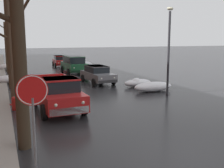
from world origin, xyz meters
TOP-DOWN VIEW (x-y plane):
  - ground_plane at (0.00, 0.00)m, footprint 200.00×200.00m
  - snow_bank_near_corner_left at (-4.29, 17.40)m, footprint 2.80×1.39m
  - snow_bank_along_left_kerb at (4.80, 9.77)m, footprint 2.89×1.16m
  - snow_bank_near_corner_right at (4.49, 26.91)m, footprint 2.77×1.38m
  - snow_bank_along_right_kerb at (-4.49, 27.57)m, footprint 1.96×1.05m
  - snow_bank_far_right_pile at (4.59, 11.76)m, footprint 2.21×1.03m
  - bare_tree_at_the_corner at (-4.39, 2.93)m, footprint 2.61×3.20m
  - bare_tree_second_along_sidewalk at (-4.32, 9.89)m, footprint 2.72×3.83m
  - bare_tree_mid_block at (-4.28, 15.09)m, footprint 2.05×3.49m
  - bare_tree_far_down_block at (-4.40, 25.25)m, footprint 2.77×2.29m
  - pickup_truck_red_approaching_near_lane at (-2.37, 7.30)m, footprint 2.21×4.99m
  - sedan_grey_parked_kerbside_close at (2.34, 14.63)m, footprint 2.01×4.24m
  - suv_green_parked_kerbside_mid at (2.11, 21.49)m, footprint 2.12×4.58m
  - sedan_red_parked_far_down_block at (2.24, 28.82)m, footprint 2.12×4.17m
  - fire_hydrant at (-4.45, 8.19)m, footprint 0.42×0.22m
  - stop_sign_at_corner at (-4.25, 0.51)m, footprint 0.76×0.12m
  - street_lamp_post at (4.85, 8.21)m, footprint 0.44×0.24m

SIDE VIEW (x-z plane):
  - ground_plane at x=0.00m, z-range 0.00..0.00m
  - snow_bank_far_right_pile at x=4.59m, z-range -0.04..0.64m
  - snow_bank_near_corner_left at x=-4.29m, z-range -0.01..0.64m
  - snow_bank_along_left_kerb at x=4.80m, z-range 0.00..0.66m
  - snow_bank_along_right_kerb at x=-4.49m, z-range -0.02..0.68m
  - fire_hydrant at x=-4.45m, z-range 0.00..0.71m
  - snow_bank_near_corner_right at x=4.49m, z-range -0.01..0.76m
  - sedan_grey_parked_kerbside_close at x=2.34m, z-range 0.04..1.46m
  - sedan_red_parked_far_down_block at x=2.24m, z-range 0.04..1.46m
  - pickup_truck_red_approaching_near_lane at x=-2.37m, z-range 0.00..1.76m
  - suv_green_parked_kerbside_mid at x=2.11m, z-range 0.08..1.90m
  - stop_sign_at_corner at x=-4.25m, z-range 0.77..3.56m
  - bare_tree_far_down_block at x=-4.40m, z-range -0.11..5.82m
  - street_lamp_post at x=4.85m, z-range 0.35..5.89m
  - bare_tree_second_along_sidewalk at x=-4.32m, z-range 0.17..7.00m
  - bare_tree_at_the_corner at x=-4.39m, z-range 0.29..7.54m
  - bare_tree_mid_block at x=-4.28m, z-range 0.27..7.66m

